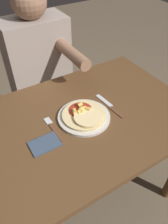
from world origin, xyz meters
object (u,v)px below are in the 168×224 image
object	(u,v)px
dining_table	(87,132)
pizza	(84,115)
plate	(84,117)
fork	(53,128)
knife	(110,106)
person_diner	(40,68)

from	to	relation	value
dining_table	pizza	world-z (taller)	pizza
plate	fork	bearing A→B (deg)	172.97
plate	fork	xyz separation A→B (m)	(-0.16, 0.02, -0.00)
knife	person_diner	distance (m)	0.61
plate	person_diner	world-z (taller)	person_diner
plate	dining_table	bearing A→B (deg)	18.71
fork	knife	bearing A→B (deg)	-3.11
dining_table	person_diner	distance (m)	0.59
pizza	dining_table	bearing A→B (deg)	25.28
dining_table	person_diner	bearing A→B (deg)	91.44
pizza	knife	distance (m)	0.16
dining_table	pizza	distance (m)	0.16
pizza	fork	world-z (taller)	pizza
pizza	person_diner	xyz separation A→B (m)	(0.01, 0.60, -0.05)
pizza	knife	size ratio (longest dim) A/B	0.98
plate	fork	world-z (taller)	plate
fork	person_diner	xyz separation A→B (m)	(0.17, 0.57, -0.03)
knife	person_diner	world-z (taller)	person_diner
knife	fork	bearing A→B (deg)	176.89
dining_table	person_diner	world-z (taller)	person_diner
pizza	person_diner	distance (m)	0.60
plate	knife	bearing A→B (deg)	0.84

